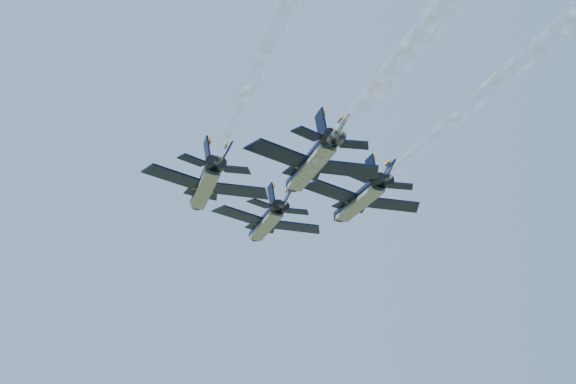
{
  "coord_description": "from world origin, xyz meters",
  "views": [
    {
      "loc": [
        7.34,
        -85.04,
        69.32
      ],
      "look_at": [
        3.18,
        -0.22,
        100.23
      ],
      "focal_mm": 45.0,
      "sensor_mm": 36.0,
      "label": 1
    }
  ],
  "objects_px": {
    "jet_slot": "(310,165)",
    "jet_right": "(358,201)",
    "jet_lead": "(266,223)",
    "jet_left": "(205,187)"
  },
  "relations": [
    {
      "from": "jet_slot",
      "to": "jet_right",
      "type": "bearing_deg",
      "value": 47.57
    },
    {
      "from": "jet_right",
      "to": "jet_lead",
      "type": "bearing_deg",
      "value": 127.68
    },
    {
      "from": "jet_lead",
      "to": "jet_slot",
      "type": "height_order",
      "value": "same"
    },
    {
      "from": "jet_right",
      "to": "jet_slot",
      "type": "relative_size",
      "value": 1.0
    },
    {
      "from": "jet_left",
      "to": "jet_slot",
      "type": "bearing_deg",
      "value": -43.3
    },
    {
      "from": "jet_lead",
      "to": "jet_slot",
      "type": "xyz_separation_m",
      "value": [
        6.54,
        -20.93,
        0.0
      ]
    },
    {
      "from": "jet_left",
      "to": "jet_slot",
      "type": "distance_m",
      "value": 14.06
    },
    {
      "from": "jet_slot",
      "to": "jet_lead",
      "type": "bearing_deg",
      "value": 90.36
    },
    {
      "from": "jet_lead",
      "to": "jet_slot",
      "type": "relative_size",
      "value": 1.0
    },
    {
      "from": "jet_lead",
      "to": "jet_left",
      "type": "height_order",
      "value": "same"
    }
  ]
}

